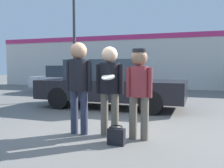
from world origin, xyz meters
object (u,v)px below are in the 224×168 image
(parked_car_far, at_px, (74,79))
(street_lamp, at_px, (79,18))
(parked_car_near, at_px, (111,84))
(handbag, at_px, (116,136))
(person_right, at_px, (139,86))
(person_left, at_px, (79,79))
(person_middle_with_frisbee, at_px, (110,82))

(parked_car_far, distance_m, street_lamp, 4.12)
(parked_car_near, height_order, handbag, parked_car_near)
(person_right, xyz_separation_m, handbag, (-0.29, -0.45, -0.85))
(parked_car_near, relative_size, handbag, 14.65)
(street_lamp, xyz_separation_m, handbag, (3.13, -4.83, -3.10))
(parked_car_near, distance_m, parked_car_far, 5.13)
(person_left, xyz_separation_m, person_middle_with_frisbee, (0.61, 0.11, -0.06))
(person_right, bearing_deg, person_middle_with_frisbee, 172.41)
(person_middle_with_frisbee, relative_size, parked_car_near, 0.37)
(person_middle_with_frisbee, bearing_deg, handbag, -59.12)
(person_middle_with_frisbee, bearing_deg, parked_car_far, 122.81)
(person_left, bearing_deg, parked_car_near, 98.88)
(handbag, bearing_deg, parked_car_far, 122.68)
(street_lamp, bearing_deg, person_right, -52.02)
(person_right, height_order, parked_car_far, person_right)
(person_right, distance_m, street_lamp, 6.00)
(person_left, xyz_separation_m, person_right, (1.22, 0.03, -0.11))
(parked_car_far, bearing_deg, person_left, -61.23)
(person_middle_with_frisbee, distance_m, parked_car_near, 3.42)
(person_middle_with_frisbee, xyz_separation_m, parked_car_near, (-1.13, 3.21, -0.27))
(parked_car_near, relative_size, street_lamp, 0.91)
(parked_car_far, bearing_deg, person_right, -54.13)
(street_lamp, distance_m, handbag, 6.54)
(person_middle_with_frisbee, xyz_separation_m, handbag, (0.32, -0.53, -0.90))
(person_right, xyz_separation_m, parked_car_near, (-1.74, 3.29, -0.22))
(person_left, height_order, person_middle_with_frisbee, person_left)
(parked_car_near, xyz_separation_m, handbag, (1.45, -3.74, -0.64))
(person_left, height_order, parked_car_near, person_left)
(person_left, relative_size, parked_car_near, 0.38)
(parked_car_far, bearing_deg, parked_car_near, -48.33)
(handbag, bearing_deg, person_left, 155.68)
(parked_car_near, bearing_deg, person_left, -81.12)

